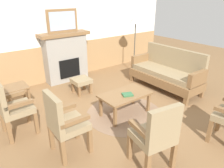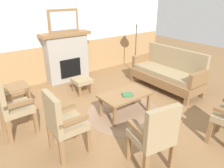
{
  "view_description": "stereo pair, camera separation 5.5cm",
  "coord_description": "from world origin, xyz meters",
  "px_view_note": "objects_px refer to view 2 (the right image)",
  "views": [
    {
      "loc": [
        -2.31,
        -2.65,
        2.19
      ],
      "look_at": [
        0.0,
        0.35,
        0.55
      ],
      "focal_mm": 33.76,
      "sensor_mm": 36.0,
      "label": 1
    },
    {
      "loc": [
        -2.27,
        -2.68,
        2.19
      ],
      "look_at": [
        0.0,
        0.35,
        0.55
      ],
      "focal_mm": 33.76,
      "sensor_mm": 36.0,
      "label": 2
    }
  ],
  "objects_px": {
    "couch": "(167,73)",
    "side_table": "(17,91)",
    "footstool": "(82,81)",
    "armchair_near_fireplace": "(11,105)",
    "armchair_by_window_left": "(63,121)",
    "coffee_table": "(125,96)",
    "framed_picture": "(64,21)",
    "floor_lamp_by_couch": "(137,22)",
    "armchair_front_center": "(155,134)",
    "book_on_table": "(127,95)",
    "fireplace": "(67,56)"
  },
  "relations": [
    {
      "from": "footstool",
      "to": "armchair_front_center",
      "type": "distance_m",
      "value": 2.67
    },
    {
      "from": "book_on_table",
      "to": "coffee_table",
      "type": "bearing_deg",
      "value": 78.87
    },
    {
      "from": "coffee_table",
      "to": "floor_lamp_by_couch",
      "type": "relative_size",
      "value": 0.57
    },
    {
      "from": "coffee_table",
      "to": "side_table",
      "type": "bearing_deg",
      "value": 139.95
    },
    {
      "from": "footstool",
      "to": "armchair_near_fireplace",
      "type": "distance_m",
      "value": 1.85
    },
    {
      "from": "floor_lamp_by_couch",
      "to": "side_table",
      "type": "bearing_deg",
      "value": -175.14
    },
    {
      "from": "footstool",
      "to": "side_table",
      "type": "relative_size",
      "value": 0.73
    },
    {
      "from": "armchair_near_fireplace",
      "to": "armchair_by_window_left",
      "type": "relative_size",
      "value": 1.0
    },
    {
      "from": "couch",
      "to": "side_table",
      "type": "height_order",
      "value": "couch"
    },
    {
      "from": "footstool",
      "to": "armchair_by_window_left",
      "type": "relative_size",
      "value": 0.41
    },
    {
      "from": "framed_picture",
      "to": "armchair_near_fireplace",
      "type": "bearing_deg",
      "value": -136.83
    },
    {
      "from": "fireplace",
      "to": "coffee_table",
      "type": "distance_m",
      "value": 2.33
    },
    {
      "from": "fireplace",
      "to": "armchair_front_center",
      "type": "height_order",
      "value": "fireplace"
    },
    {
      "from": "framed_picture",
      "to": "armchair_by_window_left",
      "type": "height_order",
      "value": "framed_picture"
    },
    {
      "from": "framed_picture",
      "to": "floor_lamp_by_couch",
      "type": "height_order",
      "value": "framed_picture"
    },
    {
      "from": "book_on_table",
      "to": "armchair_near_fireplace",
      "type": "xyz_separation_m",
      "value": [
        -1.85,
        0.71,
        0.08
      ]
    },
    {
      "from": "armchair_near_fireplace",
      "to": "book_on_table",
      "type": "bearing_deg",
      "value": -21.01
    },
    {
      "from": "fireplace",
      "to": "framed_picture",
      "type": "height_order",
      "value": "framed_picture"
    },
    {
      "from": "book_on_table",
      "to": "armchair_by_window_left",
      "type": "distance_m",
      "value": 1.4
    },
    {
      "from": "book_on_table",
      "to": "floor_lamp_by_couch",
      "type": "height_order",
      "value": "floor_lamp_by_couch"
    },
    {
      "from": "framed_picture",
      "to": "side_table",
      "type": "height_order",
      "value": "framed_picture"
    },
    {
      "from": "coffee_table",
      "to": "armchair_near_fireplace",
      "type": "bearing_deg",
      "value": 161.23
    },
    {
      "from": "coffee_table",
      "to": "footstool",
      "type": "distance_m",
      "value": 1.37
    },
    {
      "from": "armchair_front_center",
      "to": "floor_lamp_by_couch",
      "type": "xyz_separation_m",
      "value": [
        2.36,
        2.92,
        0.91
      ]
    },
    {
      "from": "framed_picture",
      "to": "floor_lamp_by_couch",
      "type": "relative_size",
      "value": 0.48
    },
    {
      "from": "framed_picture",
      "to": "footstool",
      "type": "distance_m",
      "value": 1.6
    },
    {
      "from": "couch",
      "to": "coffee_table",
      "type": "bearing_deg",
      "value": -168.55
    },
    {
      "from": "armchair_near_fireplace",
      "to": "armchair_by_window_left",
      "type": "xyz_separation_m",
      "value": [
        0.47,
        -0.93,
        0.0
      ]
    },
    {
      "from": "framed_picture",
      "to": "armchair_front_center",
      "type": "bearing_deg",
      "value": -98.12
    },
    {
      "from": "couch",
      "to": "footstool",
      "type": "height_order",
      "value": "couch"
    },
    {
      "from": "book_on_table",
      "to": "armchair_near_fireplace",
      "type": "bearing_deg",
      "value": 158.99
    },
    {
      "from": "couch",
      "to": "armchair_front_center",
      "type": "height_order",
      "value": "same"
    },
    {
      "from": "coffee_table",
      "to": "armchair_front_center",
      "type": "relative_size",
      "value": 0.98
    },
    {
      "from": "couch",
      "to": "floor_lamp_by_couch",
      "type": "distance_m",
      "value": 1.69
    },
    {
      "from": "fireplace",
      "to": "book_on_table",
      "type": "height_order",
      "value": "fireplace"
    },
    {
      "from": "coffee_table",
      "to": "framed_picture",
      "type": "bearing_deg",
      "value": 91.87
    },
    {
      "from": "armchair_near_fireplace",
      "to": "armchair_front_center",
      "type": "relative_size",
      "value": 1.0
    },
    {
      "from": "footstool",
      "to": "floor_lamp_by_couch",
      "type": "height_order",
      "value": "floor_lamp_by_couch"
    },
    {
      "from": "framed_picture",
      "to": "footstool",
      "type": "height_order",
      "value": "framed_picture"
    },
    {
      "from": "book_on_table",
      "to": "floor_lamp_by_couch",
      "type": "bearing_deg",
      "value": 43.97
    },
    {
      "from": "armchair_by_window_left",
      "to": "armchair_front_center",
      "type": "height_order",
      "value": "same"
    },
    {
      "from": "coffee_table",
      "to": "footstool",
      "type": "bearing_deg",
      "value": 97.76
    },
    {
      "from": "armchair_near_fireplace",
      "to": "armchair_by_window_left",
      "type": "bearing_deg",
      "value": -63.2
    },
    {
      "from": "armchair_front_center",
      "to": "side_table",
      "type": "distance_m",
      "value": 2.83
    },
    {
      "from": "footstool",
      "to": "armchair_front_center",
      "type": "xyz_separation_m",
      "value": [
        -0.4,
        -2.62,
        0.25
      ]
    },
    {
      "from": "armchair_near_fireplace",
      "to": "armchair_front_center",
      "type": "height_order",
      "value": "same"
    },
    {
      "from": "couch",
      "to": "floor_lamp_by_couch",
      "type": "height_order",
      "value": "floor_lamp_by_couch"
    },
    {
      "from": "coffee_table",
      "to": "armchair_by_window_left",
      "type": "xyz_separation_m",
      "value": [
        -1.4,
        -0.29,
        0.15
      ]
    },
    {
      "from": "couch",
      "to": "armchair_by_window_left",
      "type": "height_order",
      "value": "same"
    },
    {
      "from": "book_on_table",
      "to": "side_table",
      "type": "distance_m",
      "value": 2.15
    }
  ]
}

